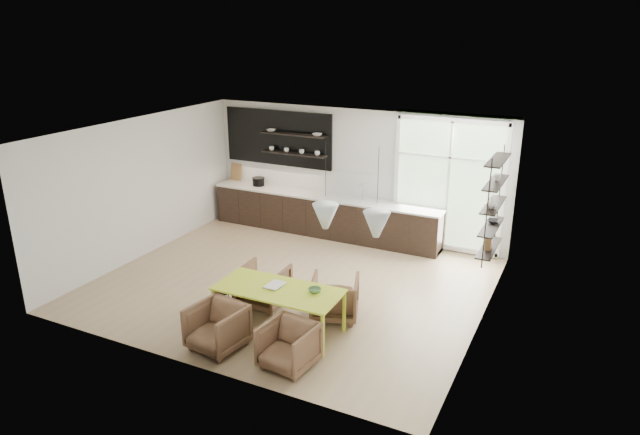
{
  "coord_description": "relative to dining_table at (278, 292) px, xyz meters",
  "views": [
    {
      "loc": [
        4.8,
        -8.55,
        4.72
      ],
      "look_at": [
        0.31,
        0.6,
        1.19
      ],
      "focal_mm": 32.0,
      "sensor_mm": 36.0,
      "label": 1
    }
  ],
  "objects": [
    {
      "name": "kitchen_run",
      "position": [
        -1.34,
        4.27,
        -0.09
      ],
      "size": [
        5.54,
        0.69,
        2.75
      ],
      "color": "black",
      "rests_on": "ground"
    },
    {
      "name": "table_bowl",
      "position": [
        0.57,
        0.15,
        0.08
      ],
      "size": [
        0.23,
        0.23,
        0.06
      ],
      "primitive_type": "imported",
      "rotation": [
        0.0,
        0.0,
        0.15
      ],
      "color": "#507F4E",
      "rests_on": "dining_table"
    },
    {
      "name": "wire_stool",
      "position": [
        -1.1,
        0.07,
        -0.4
      ],
      "size": [
        0.35,
        0.35,
        0.44
      ],
      "rotation": [
        0.0,
        0.0,
        0.2
      ],
      "color": "black",
      "rests_on": "ground"
    },
    {
      "name": "room",
      "position": [
        -0.07,
        2.67,
        0.78
      ],
      "size": [
        7.02,
        6.01,
        2.91
      ],
      "color": "tan",
      "rests_on": "ground"
    },
    {
      "name": "armchair_back_right",
      "position": [
        0.62,
        0.79,
        -0.33
      ],
      "size": [
        0.98,
        0.99,
        0.72
      ],
      "primitive_type": "imported",
      "rotation": [
        0.0,
        0.0,
        3.48
      ],
      "color": "brown",
      "rests_on": "ground"
    },
    {
      "name": "right_shelving",
      "position": [
        2.71,
        2.75,
        0.97
      ],
      "size": [
        0.26,
        1.22,
        1.9
      ],
      "color": "black",
      "rests_on": "ground"
    },
    {
      "name": "armchair_front_right",
      "position": [
        0.63,
        -0.82,
        -0.35
      ],
      "size": [
        0.79,
        0.8,
        0.66
      ],
      "primitive_type": "imported",
      "rotation": [
        0.0,
        0.0,
        -0.11
      ],
      "color": "brown",
      "rests_on": "ground"
    },
    {
      "name": "armchair_back_left",
      "position": [
        -0.68,
        0.64,
        -0.32
      ],
      "size": [
        0.8,
        0.82,
        0.72
      ],
      "primitive_type": "imported",
      "rotation": [
        0.0,
        0.0,
        3.17
      ],
      "color": "brown",
      "rests_on": "ground"
    },
    {
      "name": "table_book",
      "position": [
        -0.22,
        0.07,
        0.07
      ],
      "size": [
        0.27,
        0.35,
        0.03
      ],
      "primitive_type": "imported",
      "rotation": [
        0.0,
        0.0,
        -0.06
      ],
      "color": "white",
      "rests_on": "dining_table"
    },
    {
      "name": "dining_table",
      "position": [
        0.0,
        0.0,
        0.0
      ],
      "size": [
        2.02,
        0.93,
        0.73
      ],
      "rotation": [
        0.0,
        0.0,
        0.02
      ],
      "color": "#C2D92B",
      "rests_on": "ground"
    },
    {
      "name": "armchair_front_left",
      "position": [
        -0.57,
        -0.87,
        -0.33
      ],
      "size": [
        0.86,
        0.88,
        0.71
      ],
      "primitive_type": "imported",
      "rotation": [
        0.0,
        0.0,
        -0.15
      ],
      "color": "brown",
      "rests_on": "ground"
    }
  ]
}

